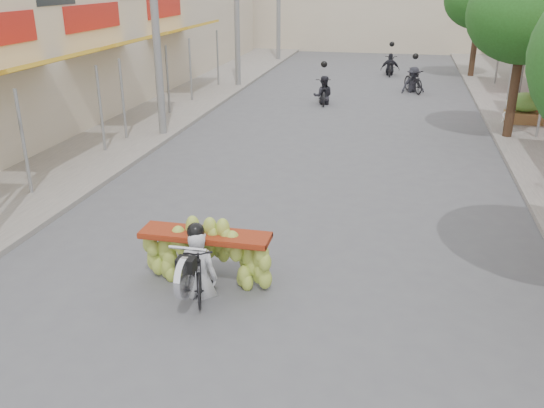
{
  "coord_description": "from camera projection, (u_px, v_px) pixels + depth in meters",
  "views": [
    {
      "loc": [
        1.98,
        -4.93,
        4.88
      ],
      "look_at": [
        -0.08,
        4.31,
        1.1
      ],
      "focal_mm": 38.0,
      "sensor_mm": 36.0,
      "label": 1
    }
  ],
  "objects": [
    {
      "name": "pedestrian",
      "position": [
        514.0,
        97.0,
        19.79
      ],
      "size": [
        0.96,
        0.87,
        1.67
      ],
      "rotation": [
        0.0,
        0.0,
        3.74
      ],
      "color": "white",
      "rests_on": "ground"
    },
    {
      "name": "banana_motorbike",
      "position": [
        201.0,
        250.0,
        9.35
      ],
      "size": [
        2.2,
        1.83,
        2.16
      ],
      "color": "black",
      "rests_on": "ground"
    },
    {
      "name": "bg_motorbike_a",
      "position": [
        323.0,
        85.0,
        23.08
      ],
      "size": [
        0.86,
        1.7,
        1.95
      ],
      "color": "black",
      "rests_on": "ground"
    },
    {
      "name": "street_tree_mid",
      "position": [
        526.0,
        15.0,
        16.88
      ],
      "size": [
        3.4,
        3.4,
        5.25
      ],
      "color": "#3A2719",
      "rests_on": "ground"
    },
    {
      "name": "sidewalk_left",
      "position": [
        154.0,
        112.0,
        21.67
      ],
      "size": [
        4.0,
        60.0,
        0.12
      ],
      "primitive_type": "cube",
      "color": "gray",
      "rests_on": "ground"
    },
    {
      "name": "shophouse_row_left",
      "position": [
        7.0,
        31.0,
        20.66
      ],
      "size": [
        9.77,
        40.0,
        6.0
      ],
      "color": "beige",
      "rests_on": "ground"
    },
    {
      "name": "utility_pole_mid",
      "position": [
        154.0,
        5.0,
        17.15
      ],
      "size": [
        0.6,
        0.24,
        8.0
      ],
      "color": "slate",
      "rests_on": "ground"
    },
    {
      "name": "produce_crate_far",
      "position": [
        525.0,
        106.0,
        19.67
      ],
      "size": [
        1.2,
        0.88,
        1.16
      ],
      "color": "brown",
      "rests_on": "ground"
    },
    {
      "name": "bg_motorbike_b",
      "position": [
        414.0,
        74.0,
        25.26
      ],
      "size": [
        1.23,
        1.84,
        1.95
      ],
      "color": "black",
      "rests_on": "ground"
    },
    {
      "name": "bg_motorbike_c",
      "position": [
        391.0,
        60.0,
        29.65
      ],
      "size": [
        0.97,
        1.65,
        1.95
      ],
      "color": "black",
      "rests_on": "ground"
    }
  ]
}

